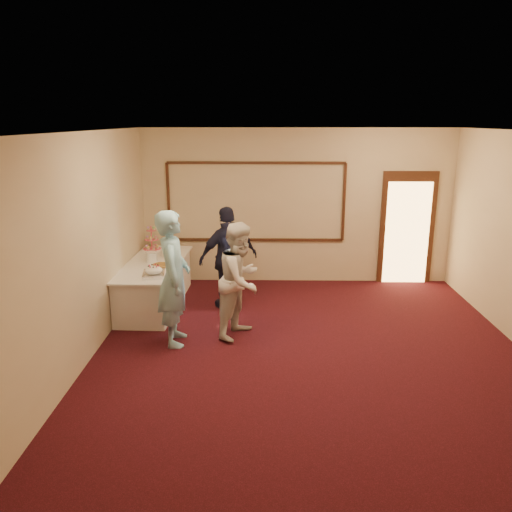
{
  "coord_description": "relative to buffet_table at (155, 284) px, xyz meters",
  "views": [
    {
      "loc": [
        -0.66,
        -6.11,
        3.14
      ],
      "look_at": [
        -0.77,
        1.15,
        1.15
      ],
      "focal_mm": 35.0,
      "sensor_mm": 36.0,
      "label": 1
    }
  ],
  "objects": [
    {
      "name": "tart",
      "position": [
        0.18,
        -0.29,
        0.41
      ],
      "size": [
        0.29,
        0.29,
        0.06
      ],
      "color": "white",
      "rests_on": "buffet_table"
    },
    {
      "name": "room_walls",
      "position": [
        2.54,
        -2.09,
        1.64
      ],
      "size": [
        6.04,
        7.04,
        3.02
      ],
      "color": "beige",
      "rests_on": "floor"
    },
    {
      "name": "plate_stack_a",
      "position": [
        -0.05,
        0.06,
        0.47
      ],
      "size": [
        0.2,
        0.2,
        0.17
      ],
      "color": "white",
      "rests_on": "buffet_table"
    },
    {
      "name": "plate_stack_b",
      "position": [
        0.17,
        0.39,
        0.47
      ],
      "size": [
        0.2,
        0.2,
        0.17
      ],
      "color": "white",
      "rests_on": "buffet_table"
    },
    {
      "name": "pavlova_tray",
      "position": [
        0.17,
        -0.77,
        0.45
      ],
      "size": [
        0.38,
        0.48,
        0.17
      ],
      "color": "silver",
      "rests_on": "buffet_table"
    },
    {
      "name": "cupcake_stand",
      "position": [
        -0.23,
        0.93,
        0.56
      ],
      "size": [
        0.33,
        0.33,
        0.49
      ],
      "color": "#EE5B72",
      "rests_on": "buffet_table"
    },
    {
      "name": "buffet_table",
      "position": [
        0.0,
        0.0,
        0.0
      ],
      "size": [
        1.01,
        2.41,
        0.77
      ],
      "color": "white",
      "rests_on": "floor"
    },
    {
      "name": "wall_molding",
      "position": [
        1.74,
        1.38,
        1.21
      ],
      "size": [
        3.45,
        0.04,
        1.55
      ],
      "color": "#341A0F",
      "rests_on": "room_walls"
    },
    {
      "name": "man",
      "position": [
        0.62,
        -1.51,
        0.59
      ],
      "size": [
        0.53,
        0.75,
        1.95
      ],
      "primitive_type": "imported",
      "rotation": [
        0.0,
        0.0,
        1.66
      ],
      "color": "#8ECDE9",
      "rests_on": "floor"
    },
    {
      "name": "guest",
      "position": [
        1.29,
        -0.1,
        0.49
      ],
      "size": [
        1.12,
        0.81,
        1.76
      ],
      "primitive_type": "imported",
      "rotation": [
        0.0,
        0.0,
        3.56
      ],
      "color": "black",
      "rests_on": "floor"
    },
    {
      "name": "doorway",
      "position": [
        4.69,
        1.36,
        0.69
      ],
      "size": [
        1.05,
        0.07,
        2.2
      ],
      "color": "#341A0F",
      "rests_on": "floor"
    },
    {
      "name": "woman",
      "position": [
        1.55,
        -1.23,
        0.48
      ],
      "size": [
        0.96,
        1.04,
        1.73
      ],
      "primitive_type": "imported",
      "rotation": [
        0.0,
        0.0,
        1.1
      ],
      "color": "beige",
      "rests_on": "floor"
    },
    {
      "name": "floor",
      "position": [
        2.54,
        -2.09,
        -0.39
      ],
      "size": [
        7.0,
        7.0,
        0.0
      ],
      "primitive_type": "plane",
      "color": "black",
      "rests_on": "ground"
    },
    {
      "name": "camera_flash",
      "position": [
        1.39,
        -0.32,
        0.88
      ],
      "size": [
        0.08,
        0.06,
        0.05
      ],
      "primitive_type": "cube",
      "rotation": [
        0.0,
        0.0,
        0.26
      ],
      "color": "white",
      "rests_on": "guest"
    }
  ]
}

